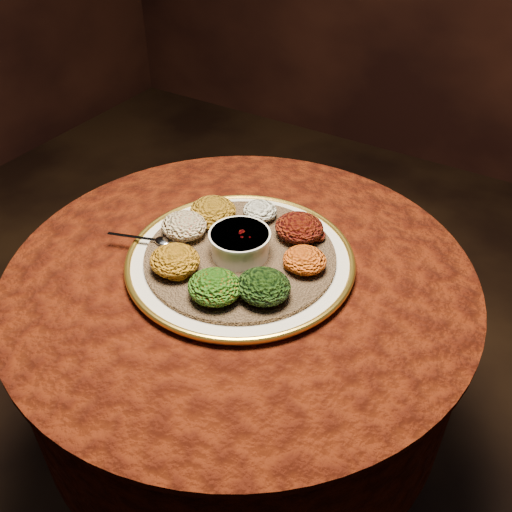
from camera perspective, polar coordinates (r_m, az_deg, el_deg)
The scene contains 13 objects.
table at distance 1.28m, azimuth -1.48°, elevation -7.60°, with size 0.96×0.96×0.73m.
platter at distance 1.17m, azimuth -1.59°, elevation -0.39°, with size 0.59×0.59×0.02m.
injera at distance 1.16m, azimuth -1.59°, elevation 0.03°, with size 0.39×0.39×0.01m, color #876343.
stew_bowl at distance 1.14m, azimuth -1.63°, elevation 1.40°, with size 0.12×0.12×0.05m.
spoon at distance 1.20m, azimuth -9.77°, elevation 1.56°, with size 0.14×0.06×0.01m.
portion_ayib at distance 1.25m, azimuth 0.40°, elevation 4.55°, with size 0.08×0.07×0.04m, color white.
portion_kitfo at distance 1.19m, azimuth 4.33°, elevation 2.86°, with size 0.10×0.10×0.05m, color black.
portion_tikil at distance 1.11m, azimuth 4.88°, elevation -0.40°, with size 0.09×0.08×0.04m, color #BC640F.
portion_gomen at distance 1.04m, azimuth 0.75°, elevation -3.05°, with size 0.10×0.10×0.05m, color black.
portion_mixveg at distance 1.05m, azimuth -4.14°, elevation -3.09°, with size 0.10×0.10×0.05m, color #923109.
portion_kik at distance 1.11m, azimuth -8.12°, elevation -0.44°, with size 0.10×0.10×0.05m, color #B36A0F.
portion_timatim at distance 1.20m, azimuth -7.19°, elevation 3.02°, with size 0.10×0.09×0.05m, color #8E0908.
portion_shiro at distance 1.24m, azimuth -4.30°, elevation 4.56°, with size 0.10×0.10×0.05m, color #895910.
Camera 1 is at (0.49, -0.74, 1.48)m, focal length 40.00 mm.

